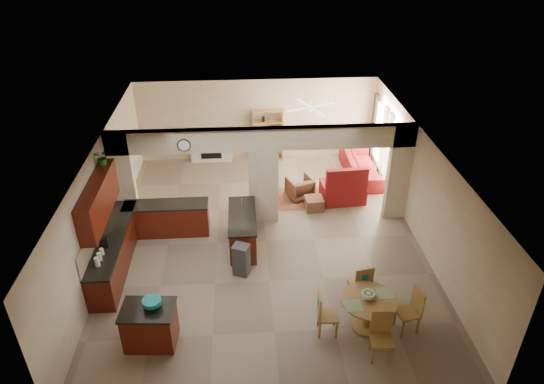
{
  "coord_description": "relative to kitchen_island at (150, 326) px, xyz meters",
  "views": [
    {
      "loc": [
        -0.54,
        -10.37,
        7.63
      ],
      "look_at": [
        0.19,
        0.3,
        1.32
      ],
      "focal_mm": 32.0,
      "sensor_mm": 36.0,
      "label": 1
    }
  ],
  "objects": [
    {
      "name": "window_b",
      "position": [
        6.46,
        7.29,
        0.75
      ],
      "size": [
        0.02,
        0.9,
        1.9
      ],
      "primitive_type": "cube",
      "color": "white",
      "rests_on": "wall_right"
    },
    {
      "name": "peninsula",
      "position": [
        1.89,
        3.17,
        0.0
      ],
      "size": [
        0.7,
        1.85,
        0.91
      ],
      "color": "#451508",
      "rests_on": "floor"
    },
    {
      "name": "chaise",
      "position": [
        4.92,
        5.28,
        -0.21
      ],
      "size": [
        1.29,
        1.08,
        0.49
      ],
      "primitive_type": "cube",
      "rotation": [
        0.0,
        0.0,
        0.07
      ],
      "color": "maroon",
      "rests_on": "floor"
    },
    {
      "name": "ottoman",
      "position": [
        3.98,
        4.77,
        -0.27
      ],
      "size": [
        0.54,
        0.54,
        0.37
      ],
      "primitive_type": "cube",
      "rotation": [
        0.0,
        0.0,
        0.06
      ],
      "color": "maroon",
      "rests_on": "floor"
    },
    {
      "name": "partition_right_pier",
      "position": [
        6.19,
        4.29,
        0.95
      ],
      "size": [
        0.6,
        0.25,
        2.8
      ],
      "primitive_type": "cube",
      "color": "beige",
      "rests_on": "floor"
    },
    {
      "name": "teal_bowl",
      "position": [
        0.1,
        0.06,
        0.54
      ],
      "size": [
        0.37,
        0.37,
        0.17
      ],
      "primitive_type": "cylinder",
      "color": "teal",
      "rests_on": "kitchen_island"
    },
    {
      "name": "chair_west",
      "position": [
        3.49,
        0.04,
        0.1
      ],
      "size": [
        0.44,
        0.44,
        1.02
      ],
      "rotation": [
        0.0,
        0.0,
        1.52
      ],
      "color": "brown",
      "rests_on": "floor"
    },
    {
      "name": "chair_north",
      "position": [
        4.45,
        0.85,
        0.1
      ],
      "size": [
        0.49,
        0.49,
        1.02
      ],
      "rotation": [
        0.0,
        0.0,
        3.34
      ],
      "color": "brown",
      "rests_on": "floor"
    },
    {
      "name": "dining_table",
      "position": [
        4.41,
        0.09,
        0.06
      ],
      "size": [
        1.15,
        1.15,
        0.78
      ],
      "color": "brown",
      "rests_on": "floor"
    },
    {
      "name": "kitchen_island",
      "position": [
        0.0,
        0.0,
        0.0
      ],
      "size": [
        1.1,
        0.82,
        0.9
      ],
      "rotation": [
        0.0,
        0.0,
        -0.08
      ],
      "color": "#451508",
      "rests_on": "floor"
    },
    {
      "name": "drape_b_right",
      "position": [
        6.42,
        7.89,
        0.75
      ],
      "size": [
        0.1,
        0.28,
        2.3
      ],
      "primitive_type": "cube",
      "color": "#391717",
      "rests_on": "wall_right"
    },
    {
      "name": "sofa",
      "position": [
        5.79,
        6.69,
        -0.09
      ],
      "size": [
        2.49,
        0.99,
        0.73
      ],
      "primitive_type": "imported",
      "rotation": [
        0.0,
        0.0,
        1.56
      ],
      "color": "maroon",
      "rests_on": "floor"
    },
    {
      "name": "wall_clock",
      "position": [
        0.49,
        4.14,
        2.0
      ],
      "size": [
        0.34,
        0.03,
        0.34
      ],
      "primitive_type": "cylinder",
      "rotation": [
        1.57,
        0.0,
        0.0
      ],
      "color": "#4E371A",
      "rests_on": "partition_header"
    },
    {
      "name": "kitchen_counter",
      "position": [
        -0.77,
        3.04,
        0.01
      ],
      "size": [
        2.52,
        3.29,
        1.48
      ],
      "color": "#451508",
      "rests_on": "floor"
    },
    {
      "name": "fireplace",
      "position": [
        0.89,
        8.12,
        0.16
      ],
      "size": [
        1.6,
        0.35,
        1.2
      ],
      "color": "beige",
      "rests_on": "floor"
    },
    {
      "name": "drape_a_right",
      "position": [
        6.42,
        6.19,
        0.75
      ],
      "size": [
        0.1,
        0.28,
        2.3
      ],
      "primitive_type": "cube",
      "color": "#391717",
      "rests_on": "wall_right"
    },
    {
      "name": "wall_left",
      "position": [
        -1.51,
        3.29,
        0.95
      ],
      "size": [
        0.0,
        10.0,
        10.0
      ],
      "primitive_type": "plane",
      "rotation": [
        1.57,
        0.0,
        1.57
      ],
      "color": "beige",
      "rests_on": "floor"
    },
    {
      "name": "window_a",
      "position": [
        6.46,
        5.59,
        0.75
      ],
      "size": [
        0.02,
        0.9,
        1.9
      ],
      "primitive_type": "cube",
      "color": "white",
      "rests_on": "wall_right"
    },
    {
      "name": "rug",
      "position": [
        3.69,
        5.39,
        -0.45
      ],
      "size": [
        1.6,
        1.3,
        0.01
      ],
      "primitive_type": "cube",
      "color": "#9C5839",
      "rests_on": "floor"
    },
    {
      "name": "ceiling_fan",
      "position": [
        3.99,
        6.29,
        2.11
      ],
      "size": [
        1.0,
        1.0,
        0.1
      ],
      "primitive_type": "cylinder",
      "color": "white",
      "rests_on": "ceiling"
    },
    {
      "name": "wall_back",
      "position": [
        2.49,
        8.29,
        0.95
      ],
      "size": [
        8.0,
        0.0,
        8.0
      ],
      "primitive_type": "plane",
      "rotation": [
        1.57,
        0.0,
        0.0
      ],
      "color": "beige",
      "rests_on": "floor"
    },
    {
      "name": "drape_a_left",
      "position": [
        6.42,
        4.99,
        0.75
      ],
      "size": [
        0.1,
        0.28,
        2.3
      ],
      "primitive_type": "cube",
      "color": "#391717",
      "rests_on": "wall_right"
    },
    {
      "name": "plant",
      "position": [
        -1.33,
        3.35,
        2.11
      ],
      "size": [
        0.43,
        0.41,
        0.38
      ],
      "primitive_type": "imported",
      "rotation": [
        0.0,
        0.0,
        -0.39
      ],
      "color": "#255516",
      "rests_on": "upper_cabinets"
    },
    {
      "name": "trash_can",
      "position": [
        1.84,
        2.02,
        -0.08
      ],
      "size": [
        0.45,
        0.42,
        0.76
      ],
      "primitive_type": "cube",
      "rotation": [
        0.0,
        0.0,
        -0.4
      ],
      "color": "#313134",
      "rests_on": "floor"
    },
    {
      "name": "glazed_door",
      "position": [
        6.46,
        6.44,
        0.6
      ],
      "size": [
        0.02,
        0.7,
        2.1
      ],
      "primitive_type": "cube",
      "color": "white",
      "rests_on": "wall_right"
    },
    {
      "name": "upper_cabinets",
      "position": [
        -1.33,
        2.49,
        1.47
      ],
      "size": [
        0.35,
        2.4,
        0.9
      ],
      "primitive_type": "cube",
      "color": "#451508",
      "rests_on": "wall_left"
    },
    {
      "name": "floor",
      "position": [
        2.49,
        3.29,
        -0.45
      ],
      "size": [
        10.0,
        10.0,
        0.0
      ],
      "primitive_type": "plane",
      "color": "#7F6F58",
      "rests_on": "ground"
    },
    {
      "name": "wall_right",
      "position": [
        6.49,
        3.29,
        0.95
      ],
      "size": [
        0.0,
        10.0,
        10.0
      ],
      "primitive_type": "plane",
      "rotation": [
        1.57,
        0.0,
        -1.57
      ],
      "color": "beige",
      "rests_on": "floor"
    },
    {
      "name": "partition_center_pier",
      "position": [
        2.49,
        4.29,
        0.65
      ],
      "size": [
        0.8,
        0.25,
        2.2
      ],
      "primitive_type": "cube",
      "color": "beige",
      "rests_on": "floor"
    },
    {
      "name": "partition_header",
      "position": [
        2.49,
        4.29,
        2.05
      ],
      "size": [
        8.0,
        0.25,
        0.6
      ],
      "primitive_type": "cube",
      "color": "beige",
      "rests_on": "partition_center_pier"
    },
    {
      "name": "partition_left_pier",
      "position": [
        -1.21,
        4.29,
        0.95
      ],
      "size": [
        0.6,
        0.25,
        2.8
      ],
      "primitive_type": "cube",
      "color": "beige",
      "rests_on": "floor"
    },
    {
      "name": "wall_front",
      "position": [
        2.49,
        -1.71,
        0.95
      ],
      "size": [
        8.0,
        0.0,
        8.0
      ],
      "primitive_type": "plane",
      "rotation": [
        -1.57,
        0.0,
        0.0
      ],
      "color": "beige",
      "rests_on": "floor"
    },
    {
      "name": "armchair",
      "position": [
        3.65,
        5.47,
        -0.13
      ],
      "size": [
        0.9,
        0.91,
        0.65
      ],
      "primitive_type": "imported",
      "rotation": [
        0.0,
        0.0,
        3.5
      ],
      "color": "maroon",
      "rests_on": "floor"
    },
    {
      "name": "shelving_unit",
      "position": [
        2.84,
        8.11,
        0.45
      ],
      "size": [
        1.0,
        0.32,
        1.8
      ],
      "primitive_type": "cube",
      "color": "brown",
      "rests_on": "floor"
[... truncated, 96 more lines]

